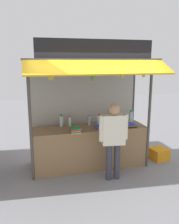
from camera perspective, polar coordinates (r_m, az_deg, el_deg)
The scene contains 19 objects.
ground_plane at distance 5.48m, azimuth 0.00°, elevation -12.99°, with size 20.00×20.00×0.00m, color gray.
stall_counter at distance 5.30m, azimuth 0.00°, elevation -8.54°, with size 2.51×0.67×0.91m, color olive.
stall_structure at distance 5.13m, azimuth -0.39°, elevation 4.77°, with size 2.71×1.57×2.75m.
water_bottle_right at distance 5.53m, azimuth 5.73°, elevation -1.25°, with size 0.08×0.08×0.29m.
water_bottle_left at distance 5.27m, azimuth -4.83°, elevation -2.25°, with size 0.07×0.07×0.23m.
water_bottle_far_left at distance 5.25m, azimuth -6.90°, elevation -2.18°, with size 0.08×0.08×0.27m.
water_bottle_far_right at distance 5.55m, azimuth 10.06°, elevation -1.22°, with size 0.09×0.09×0.32m.
water_bottle_mid_left at distance 5.30m, azimuth 2.27°, elevation -1.97°, with size 0.07×0.07×0.27m.
water_bottle_rear_center at distance 5.34m, azimuth -0.07°, elevation -2.02°, with size 0.06×0.06×0.23m.
magazine_stack_back_left at distance 4.81m, azimuth -3.43°, elevation -4.42°, with size 0.22×0.29×0.10m.
magazine_stack_back_right at distance 5.16m, azimuth 5.48°, elevation -3.42°, with size 0.22×0.24×0.07m.
magazine_stack_mid_right at distance 5.31m, azimuth 9.98°, elevation -3.16°, with size 0.23×0.30×0.06m.
magazine_stack_center at distance 5.08m, azimuth 2.34°, elevation -3.67°, with size 0.21×0.27×0.06m.
banana_bunch_rightmost at distance 4.38m, azimuth -9.32°, elevation 8.72°, with size 0.12×0.12×0.27m.
banana_bunch_inner_right at distance 4.53m, azimuth 0.85°, elevation 8.42°, with size 0.09×0.10×0.30m.
banana_bunch_inner_left at distance 4.71m, azimuth 7.97°, elevation 9.21°, with size 0.10×0.10×0.24m.
banana_bunch_leftmost at distance 4.91m, azimuth 13.07°, elevation 9.06°, with size 0.09×0.09×0.25m.
vendor_person at distance 4.60m, azimuth 5.89°, elevation -5.57°, with size 0.59×0.24×1.56m.
plastic_crate at distance 6.01m, azimuth 16.56°, elevation -9.76°, with size 0.39×0.39×0.27m, color orange.
Camera 1 is at (-1.24, -4.79, 2.36)m, focal length 37.41 mm.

